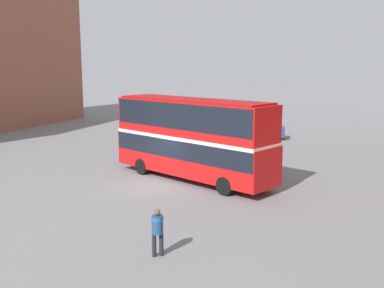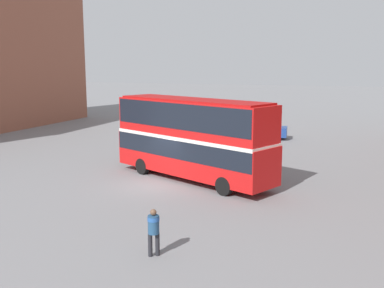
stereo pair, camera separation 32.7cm
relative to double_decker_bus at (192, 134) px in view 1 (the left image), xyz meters
name	(u,v)px [view 1 (the left image)]	position (x,y,z in m)	size (l,w,h in m)	color
ground_plane	(154,185)	(-1.56, -1.84, -2.66)	(240.00, 240.00, 0.00)	slate
double_decker_bus	(192,134)	(0.00, 0.00, 0.00)	(10.53, 6.46, 4.67)	red
pedestrian_foreground	(157,228)	(2.37, -10.23, -1.62)	(0.58, 0.58, 1.70)	#232328
parked_car_kerb_near	(172,138)	(-4.69, 8.50, -1.83)	(4.56, 2.66, 1.65)	slate
parked_car_kerb_far	(261,129)	(0.91, 15.81, -1.85)	(4.32, 2.26, 1.62)	navy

